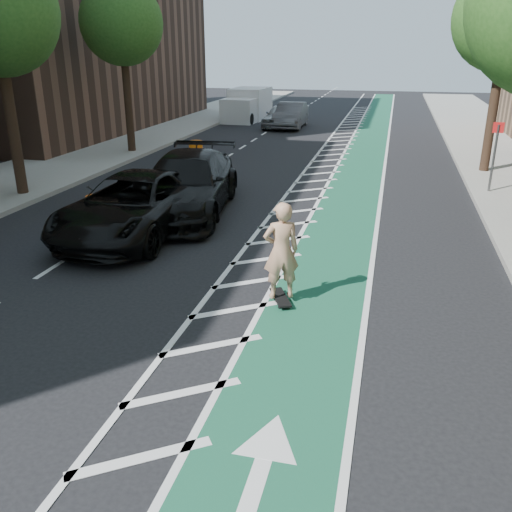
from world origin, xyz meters
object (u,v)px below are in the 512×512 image
(skateboarder, at_px, (281,251))
(suv_far, at_px, (187,184))
(suv_near, at_px, (134,205))
(barrel_a, at_px, (97,212))

(skateboarder, height_order, suv_far, skateboarder)
(skateboarder, xyz_separation_m, suv_far, (-4.05, 5.51, -0.20))
(suv_near, relative_size, barrel_a, 6.62)
(barrel_a, bearing_deg, suv_near, -16.04)
(skateboarder, bearing_deg, suv_far, -78.52)
(skateboarder, bearing_deg, suv_near, -59.39)
(skateboarder, relative_size, suv_near, 0.34)
(suv_near, height_order, barrel_a, suv_near)
(suv_near, bearing_deg, skateboarder, -33.81)
(suv_near, xyz_separation_m, barrel_a, (-1.40, 0.40, -0.39))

